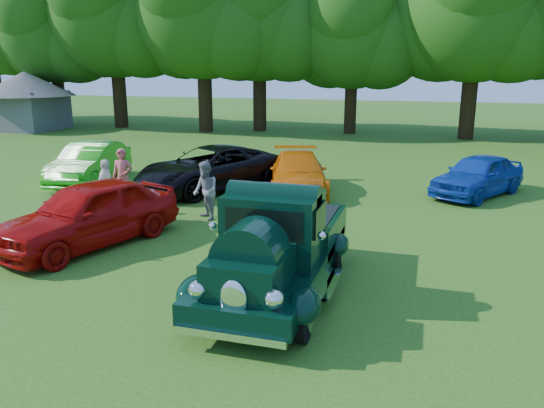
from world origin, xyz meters
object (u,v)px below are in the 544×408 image
(back_car_orange, at_px, (298,173))
(back_car_blue, at_px, (478,175))
(red_convertible, at_px, (89,213))
(back_car_black, at_px, (211,168))
(hero_pickup, at_px, (277,249))
(spectator_white, at_px, (106,186))
(spectator_pink, at_px, (123,177))
(spectator_grey, at_px, (206,191))
(gazebo, at_px, (27,94))
(back_car_lime, at_px, (90,163))

(back_car_orange, xyz_separation_m, back_car_blue, (5.92, 1.27, 0.02))
(red_convertible, height_order, back_car_black, red_convertible)
(hero_pickup, distance_m, back_car_black, 9.08)
(back_car_black, height_order, spectator_white, spectator_white)
(spectator_pink, distance_m, spectator_white, 0.94)
(spectator_grey, relative_size, gazebo, 0.26)
(back_car_orange, relative_size, gazebo, 0.73)
(spectator_grey, bearing_deg, red_convertible, -77.89)
(back_car_blue, bearing_deg, spectator_pink, -125.52)
(hero_pickup, relative_size, back_car_black, 0.94)
(back_car_lime, bearing_deg, gazebo, 126.10)
(red_convertible, xyz_separation_m, back_car_lime, (-4.31, 6.22, -0.06))
(hero_pickup, xyz_separation_m, back_car_lime, (-9.46, 7.60, -0.14))
(spectator_grey, height_order, gazebo, gazebo)
(back_car_lime, xyz_separation_m, back_car_orange, (7.84, 0.65, -0.06))
(red_convertible, relative_size, back_car_black, 0.85)
(back_car_orange, bearing_deg, spectator_grey, -129.45)
(back_car_black, xyz_separation_m, gazebo, (-19.06, 13.35, 1.64))
(spectator_pink, height_order, gazebo, gazebo)
(red_convertible, xyz_separation_m, spectator_pink, (-1.28, 3.60, 0.10))
(gazebo, bearing_deg, red_convertible, -46.77)
(hero_pickup, xyz_separation_m, back_car_blue, (4.30, 9.53, -0.18))
(back_car_orange, bearing_deg, back_car_lime, 168.20)
(spectator_grey, height_order, spectator_white, spectator_grey)
(back_car_orange, relative_size, spectator_pink, 2.60)
(red_convertible, bearing_deg, hero_pickup, 3.35)
(red_convertible, distance_m, gazebo, 27.16)
(red_convertible, relative_size, back_car_blue, 1.14)
(spectator_grey, xyz_separation_m, gazebo, (-20.41, 16.91, 1.57))
(back_car_orange, distance_m, spectator_grey, 4.37)
(back_car_black, height_order, spectator_pink, spectator_pink)
(red_convertible, relative_size, back_car_orange, 1.00)
(back_car_black, distance_m, gazebo, 23.33)
(back_car_lime, xyz_separation_m, spectator_pink, (3.03, -2.61, 0.16))
(spectator_white, bearing_deg, back_car_lime, 30.18)
(back_car_black, relative_size, gazebo, 0.86)
(back_car_lime, xyz_separation_m, spectator_grey, (6.14, -3.37, 0.10))
(back_car_orange, relative_size, spectator_white, 2.89)
(back_car_black, xyz_separation_m, spectator_grey, (1.35, -3.56, 0.08))
(back_car_black, bearing_deg, red_convertible, -64.67)
(back_car_blue, bearing_deg, back_car_lime, -140.48)
(back_car_blue, distance_m, gazebo, 30.39)
(back_car_orange, distance_m, spectator_white, 6.38)
(hero_pickup, bearing_deg, spectator_pink, 142.22)
(gazebo, bearing_deg, back_car_lime, -43.50)
(back_car_black, distance_m, spectator_white, 4.13)
(spectator_pink, bearing_deg, gazebo, 124.56)
(spectator_grey, bearing_deg, back_car_black, 155.73)
(back_car_black, height_order, spectator_grey, spectator_grey)
(red_convertible, relative_size, spectator_pink, 2.61)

